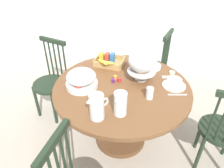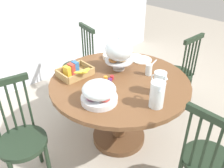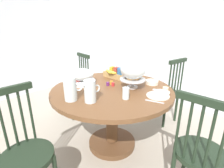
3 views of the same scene
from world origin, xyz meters
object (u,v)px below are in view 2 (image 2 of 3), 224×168
object	(u,v)px
dining_table	(119,97)
butter_dish	(124,54)
windsor_chair_by_cabinet	(207,162)
windsor_chair_far_side	(79,67)
china_plate_small	(135,56)
orange_juice_pitcher	(157,96)
fruit_platter_covered	(99,93)
pastry_stand_with_dome	(119,51)
windsor_chair_near_window	(22,141)
china_plate_large	(142,60)
windsor_chair_facing_door	(177,74)
cereal_basket	(75,72)
milk_pitcher	(159,84)
cereal_bowl	(109,56)
drinking_glass	(149,70)

from	to	relation	value
dining_table	butter_dish	bearing A→B (deg)	40.49
windsor_chair_by_cabinet	windsor_chair_far_side	distance (m)	1.91
windsor_chair_by_cabinet	china_plate_small	world-z (taller)	windsor_chair_by_cabinet
windsor_chair_by_cabinet	orange_juice_pitcher	size ratio (longest dim) A/B	4.47
butter_dish	china_plate_small	bearing A→B (deg)	-76.64
butter_dish	fruit_platter_covered	bearing A→B (deg)	-147.77
pastry_stand_with_dome	fruit_platter_covered	bearing A→B (deg)	-149.63
fruit_platter_covered	windsor_chair_near_window	bearing A→B (deg)	150.83
dining_table	china_plate_large	bearing A→B (deg)	17.01
china_plate_large	butter_dish	distance (m)	0.23
windsor_chair_near_window	china_plate_large	distance (m)	1.44
windsor_chair_facing_door	china_plate_large	size ratio (longest dim) A/B	4.43
windsor_chair_by_cabinet	cereal_basket	bearing A→B (deg)	100.33
windsor_chair_far_side	fruit_platter_covered	xyz separation A→B (m)	(-0.55, -1.07, 0.37)
milk_pitcher	cereal_bowl	xyz separation A→B (m)	(0.16, 0.80, -0.07)
orange_juice_pitcher	butter_dish	distance (m)	1.00
dining_table	windsor_chair_near_window	world-z (taller)	windsor_chair_near_window
windsor_chair_facing_door	butter_dish	bearing A→B (deg)	141.56
dining_table	windsor_chair_by_cabinet	world-z (taller)	windsor_chair_by_cabinet
cereal_basket	pastry_stand_with_dome	bearing A→B (deg)	-24.71
windsor_chair_near_window	fruit_platter_covered	bearing A→B (deg)	-29.17
cereal_basket	china_plate_small	size ratio (longest dim) A/B	2.11
windsor_chair_near_window	windsor_chair_far_side	bearing A→B (deg)	33.36
milk_pitcher	china_plate_small	distance (m)	0.73
windsor_chair_near_window	cereal_basket	distance (m)	0.77
windsor_chair_by_cabinet	china_plate_large	distance (m)	1.24
windsor_chair_by_cabinet	drinking_glass	size ratio (longest dim) A/B	8.86
butter_dish	china_plate_large	bearing A→B (deg)	-81.20
fruit_platter_covered	milk_pitcher	distance (m)	0.51
windsor_chair_facing_door	cereal_basket	distance (m)	1.32
windsor_chair_facing_door	drinking_glass	size ratio (longest dim) A/B	8.86
milk_pitcher	fruit_platter_covered	bearing A→B (deg)	150.63
fruit_platter_covered	cereal_basket	distance (m)	0.50
orange_juice_pitcher	butter_dish	world-z (taller)	orange_juice_pitcher
windsor_chair_facing_door	windsor_chair_far_side	bearing A→B (deg)	128.18
milk_pitcher	cereal_bowl	world-z (taller)	milk_pitcher
orange_juice_pitcher	cereal_basket	world-z (taller)	orange_juice_pitcher
windsor_chair_far_side	butter_dish	size ratio (longest dim) A/B	16.25
dining_table	windsor_chair_by_cabinet	distance (m)	0.96
pastry_stand_with_dome	orange_juice_pitcher	size ratio (longest dim) A/B	1.58
windsor_chair_facing_door	cereal_bowl	bearing A→B (deg)	147.24
milk_pitcher	cereal_bowl	distance (m)	0.82
windsor_chair_far_side	drinking_glass	world-z (taller)	windsor_chair_far_side
milk_pitcher	dining_table	bearing A→B (deg)	103.27
pastry_stand_with_dome	cereal_bowl	xyz separation A→B (m)	(0.10, 0.25, -0.17)
butter_dish	cereal_bowl	bearing A→B (deg)	166.40
windsor_chair_by_cabinet	butter_dish	world-z (taller)	windsor_chair_by_cabinet
milk_pitcher	orange_juice_pitcher	bearing A→B (deg)	-148.22
fruit_platter_covered	milk_pitcher	xyz separation A→B (m)	(0.45, -0.25, 0.01)
china_plate_small	china_plate_large	bearing A→B (deg)	-88.51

